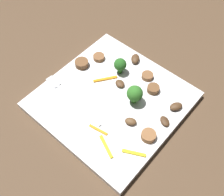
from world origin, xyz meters
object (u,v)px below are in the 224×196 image
sausage_slice_4 (148,136)px  mushroom_0 (120,84)px  pepper_strip_0 (106,147)px  sausage_slice_2 (82,63)px  broccoli_floret_1 (135,94)px  pepper_strip_2 (105,79)px  mushroom_2 (176,107)px  sausage_slice_0 (153,89)px  mushroom_4 (165,121)px  sausage_slice_3 (147,76)px  pepper_strip_3 (98,130)px  mushroom_3 (135,59)px  fork (69,96)px  broccoli_floret_0 (120,65)px  sausage_slice_1 (99,57)px  mushroom_1 (131,121)px  plate (112,100)px  pepper_strip_1 (134,153)px

sausage_slice_4 → mushroom_0: bearing=-26.6°
sausage_slice_4 → pepper_strip_0: size_ratio=0.58×
sausage_slice_2 → mushroom_0: (-0.11, -0.01, -0.00)m
sausage_slice_2 → pepper_strip_0: bearing=146.9°
broccoli_floret_1 → pepper_strip_2: bearing=-2.9°
mushroom_2 → broccoli_floret_1: bearing=29.8°
sausage_slice_0 → sausage_slice_2: (0.18, 0.05, 0.00)m
sausage_slice_4 → mushroom_4: size_ratio=1.16×
sausage_slice_3 → sausage_slice_4: (-0.10, 0.12, 0.00)m
sausage_slice_2 → pepper_strip_3: 0.18m
mushroom_3 → mushroom_4: mushroom_3 is taller
broccoli_floret_1 → mushroom_0: size_ratio=2.01×
pepper_strip_0 → pepper_strip_3: pepper_strip_0 is taller
fork → mushroom_4: bearing=-151.5°
broccoli_floret_1 → mushroom_0: 0.06m
broccoli_floret_1 → sausage_slice_3: bearing=-75.9°
broccoli_floret_0 → sausage_slice_0: (-0.09, -0.01, -0.02)m
sausage_slice_2 → pepper_strip_3: size_ratio=0.76×
sausage_slice_1 → pepper_strip_3: bearing=132.1°
broccoli_floret_1 → mushroom_0: (0.05, -0.01, -0.02)m
sausage_slice_2 → pepper_strip_0: size_ratio=0.62×
mushroom_1 → pepper_strip_3: size_ratio=0.57×
sausage_slice_1 → pepper_strip_0: size_ratio=0.53×
sausage_slice_2 → mushroom_2: sausage_slice_2 is taller
mushroom_1 → sausage_slice_2: bearing=-14.1°
pepper_strip_2 → pepper_strip_0: bearing=132.3°
plate → pepper_strip_3: (-0.03, 0.08, 0.01)m
mushroom_2 → mushroom_3: bearing=-18.7°
fork → sausage_slice_0: bearing=-128.9°
fork → pepper_strip_1: size_ratio=3.78×
mushroom_2 → pepper_strip_3: 0.18m
sausage_slice_3 → pepper_strip_1: (-0.10, 0.17, -0.00)m
plate → broccoli_floret_1: size_ratio=6.20×
plate → sausage_slice_0: (-0.06, -0.08, 0.02)m
sausage_slice_0 → mushroom_3: bearing=-27.7°
fork → mushroom_4: 0.22m
plate → pepper_strip_0: (-0.07, 0.10, 0.01)m
mushroom_4 → pepper_strip_1: mushroom_4 is taller
pepper_strip_1 → pepper_strip_2: bearing=-31.5°
sausage_slice_4 → mushroom_0: (0.13, -0.07, -0.00)m
mushroom_0 → mushroom_3: size_ratio=0.79×
broccoli_floret_1 → mushroom_1: broccoli_floret_1 is taller
sausage_slice_2 → sausage_slice_0: bearing=-163.7°
fork → mushroom_3: (-0.04, -0.18, 0.01)m
sausage_slice_2 → mushroom_3: bearing=-132.3°
mushroom_4 → pepper_strip_2: bearing=-1.3°
sausage_slice_3 → pepper_strip_1: sausage_slice_3 is taller
broccoli_floret_1 → mushroom_4: (-0.08, -0.00, -0.03)m
sausage_slice_1 → broccoli_floret_0: bearing=-179.0°
mushroom_4 → sausage_slice_1: bearing=-10.7°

